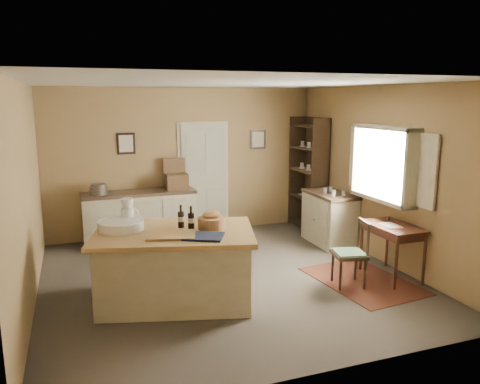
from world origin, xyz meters
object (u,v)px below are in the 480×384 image
(sideboard, at_px, (140,215))
(shelving_unit, at_px, (310,174))
(desk_chair, at_px, (349,254))
(right_cabinet, at_px, (329,218))
(writing_desk, at_px, (393,232))
(work_island, at_px, (174,264))

(sideboard, xyz_separation_m, shelving_unit, (3.25, -0.20, 0.59))
(desk_chair, distance_m, right_cabinet, 1.91)
(shelving_unit, bearing_deg, desk_chair, -107.67)
(right_cabinet, relative_size, shelving_unit, 0.49)
(shelving_unit, bearing_deg, sideboard, 176.47)
(writing_desk, height_order, shelving_unit, shelving_unit)
(right_cabinet, bearing_deg, shelving_unit, 81.35)
(work_island, relative_size, writing_desk, 2.49)
(work_island, relative_size, desk_chair, 2.46)
(work_island, relative_size, sideboard, 1.11)
(work_island, height_order, desk_chair, work_island)
(writing_desk, distance_m, right_cabinet, 1.72)
(shelving_unit, bearing_deg, writing_desk, -93.27)
(desk_chair, bearing_deg, writing_desk, 17.66)
(desk_chair, bearing_deg, sideboard, 140.97)
(shelving_unit, bearing_deg, right_cabinet, -98.65)
(work_island, height_order, right_cabinet, work_island)
(sideboard, xyz_separation_m, writing_desk, (3.09, -2.93, 0.19))
(work_island, xyz_separation_m, desk_chair, (2.31, -0.32, -0.04))
(writing_desk, distance_m, shelving_unit, 2.77)
(sideboard, distance_m, desk_chair, 3.81)
(sideboard, height_order, desk_chair, sideboard)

